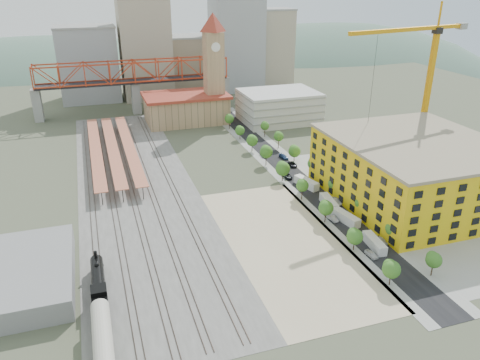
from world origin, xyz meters
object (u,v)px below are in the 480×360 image
object	(u,v)px
construction_building	(415,171)
locomotive	(99,288)
car_0	(371,254)
site_trailer_b	(346,218)
clock_tower	(214,58)
tower_crane	(424,69)
site_trailer_d	(306,183)
site_trailer_a	(374,243)
coach	(104,347)
site_trailer_c	(329,203)

from	to	relation	value
construction_building	locomotive	size ratio (longest dim) A/B	2.10
locomotive	car_0	xyz separation A→B (m)	(63.00, -4.72, -1.57)
locomotive	site_trailer_b	bearing A→B (deg)	10.91
clock_tower	construction_building	world-z (taller)	clock_tower
tower_crane	site_trailer_d	distance (m)	55.51
clock_tower	tower_crane	world-z (taller)	tower_crane
site_trailer_a	tower_crane	bearing A→B (deg)	51.53
site_trailer_a	site_trailer_b	bearing A→B (deg)	95.78
site_trailer_d	site_trailer_b	bearing A→B (deg)	-105.47
clock_tower	construction_building	distance (m)	107.36
construction_building	car_0	size ratio (longest dim) A/B	12.72
coach	site_trailer_b	size ratio (longest dim) A/B	2.15
construction_building	site_trailer_a	bearing A→B (deg)	-141.70
car_0	site_trailer_c	bearing A→B (deg)	77.91
site_trailer_c	car_0	bearing A→B (deg)	-89.38
car_0	construction_building	bearing A→B (deg)	33.80
construction_building	clock_tower	bearing A→B (deg)	108.78
site_trailer_b	site_trailer_d	world-z (taller)	site_trailer_d
locomotive	site_trailer_a	bearing A→B (deg)	-1.08
clock_tower	construction_building	size ratio (longest dim) A/B	1.03
coach	site_trailer_c	xyz separation A→B (m)	(66.00, 41.90, -2.08)
locomotive	tower_crane	distance (m)	123.13
construction_building	site_trailer_a	world-z (taller)	construction_building
construction_building	coach	xyz separation A→B (m)	(-92.00, -38.66, -6.06)
tower_crane	locomotive	bearing A→B (deg)	-158.12
site_trailer_c	site_trailer_b	bearing A→B (deg)	-83.10
construction_building	tower_crane	xyz separation A→B (m)	(18.42, 25.06, 24.47)
tower_crane	site_trailer_a	xyz separation A→B (m)	(-44.42, -45.59, -32.65)
locomotive	site_trailer_b	xyz separation A→B (m)	(66.00, 12.72, -0.97)
tower_crane	car_0	size ratio (longest dim) A/B	13.81
coach	site_trailer_a	xyz separation A→B (m)	(66.00, 18.12, -2.12)
clock_tower	coach	bearing A→B (deg)	-112.70
site_trailer_b	site_trailer_d	size ratio (longest dim) A/B	0.97
car_0	site_trailer_b	bearing A→B (deg)	74.43
tower_crane	coach	bearing A→B (deg)	-150.01
construction_building	car_0	world-z (taller)	construction_building
tower_crane	car_0	bearing A→B (deg)	-134.03
locomotive	site_trailer_b	size ratio (longest dim) A/B	2.58
site_trailer_d	car_0	size ratio (longest dim) A/B	2.41
clock_tower	site_trailer_b	world-z (taller)	clock_tower
site_trailer_d	car_0	distance (m)	42.33
construction_building	car_0	distance (m)	38.65
coach	site_trailer_b	bearing A→B (deg)	25.93
site_trailer_b	site_trailer_a	bearing A→B (deg)	-101.62
site_trailer_a	coach	bearing A→B (deg)	-158.86
site_trailer_d	car_0	world-z (taller)	site_trailer_d
coach	site_trailer_c	world-z (taller)	coach
clock_tower	locomotive	bearing A→B (deg)	-115.93
tower_crane	site_trailer_c	xyz separation A→B (m)	(-44.42, -21.81, -32.61)
locomotive	site_trailer_a	world-z (taller)	locomotive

